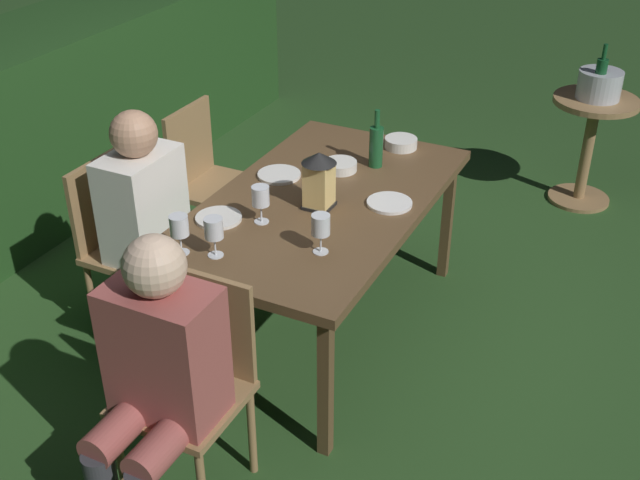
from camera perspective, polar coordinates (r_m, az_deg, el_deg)
ground_plane at (r=4.00m, az=-0.00°, el=-6.27°), size 16.00×16.00×0.00m
dining_table at (r=3.63m, az=-0.00°, el=2.19°), size 1.61×0.92×0.73m
chair_side_right_a at (r=3.88m, az=-13.76°, el=0.11°), size 0.42×0.40×0.87m
person_in_cream at (r=3.69m, az=-11.67°, el=1.45°), size 0.38×0.47×1.15m
chair_head_near at (r=2.99m, az=-9.12°, el=-9.67°), size 0.40×0.42×0.87m
person_in_rust at (r=2.78m, az=-11.66°, el=-9.57°), size 0.48×0.38×1.15m
chair_side_right_b at (r=4.38m, az=-7.90°, el=4.45°), size 0.42×0.40×0.87m
lantern_centerpiece at (r=3.47m, az=-0.07°, el=4.51°), size 0.15×0.15×0.27m
green_bottle_on_table at (r=3.88m, az=4.04°, el=6.77°), size 0.07×0.07×0.29m
wine_glass_a at (r=3.37m, az=-4.27°, el=3.04°), size 0.08×0.08×0.17m
wine_glass_b at (r=3.19m, az=-10.04°, el=0.89°), size 0.08×0.08×0.17m
wine_glass_c at (r=3.15m, az=0.05°, el=0.96°), size 0.08×0.08×0.17m
wine_glass_d at (r=3.15m, az=-7.61°, el=0.71°), size 0.08×0.08×0.17m
plate_a at (r=3.46m, az=-7.26°, el=1.57°), size 0.20×0.20×0.01m
plate_b at (r=3.57m, az=4.99°, el=2.65°), size 0.20×0.20×0.01m
plate_c at (r=3.81m, az=-2.94°, el=4.68°), size 0.21×0.21×0.01m
bowl_olives at (r=3.86m, az=1.46°, el=5.35°), size 0.16×0.16×0.05m
bowl_bread at (r=4.12m, az=5.81°, el=6.94°), size 0.17×0.17×0.05m
side_table at (r=5.22m, az=18.76°, el=7.17°), size 0.51×0.51×0.69m
ice_bucket at (r=5.11m, az=19.38°, el=10.55°), size 0.26×0.26×0.34m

